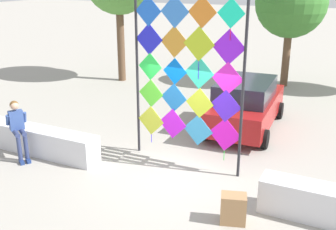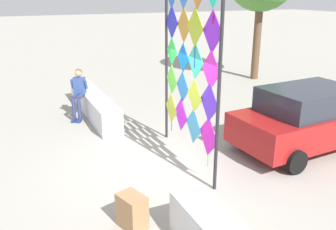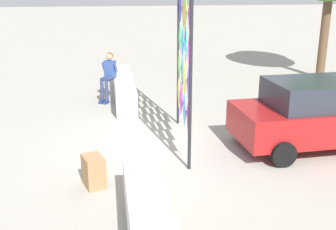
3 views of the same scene
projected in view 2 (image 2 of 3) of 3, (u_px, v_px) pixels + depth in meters
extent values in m
plane|color=#9E998E|center=(161.00, 167.00, 8.29)|extent=(120.00, 120.00, 0.00)
cube|color=silver|center=(93.00, 104.00, 11.76)|extent=(4.49, 0.61, 0.73)
cylinder|color=#232328|center=(166.00, 59.00, 9.31)|extent=(0.07, 0.07, 4.35)
cylinder|color=#232328|center=(219.00, 86.00, 6.68)|extent=(0.07, 0.07, 4.35)
cube|color=yellow|center=(171.00, 108.00, 9.32)|extent=(0.81, 0.08, 0.81)
cylinder|color=#2316E5|center=(172.00, 127.00, 9.49)|extent=(0.02, 0.02, 0.23)
cube|color=#D41DF9|center=(181.00, 115.00, 8.71)|extent=(0.81, 0.08, 0.82)
cube|color=#38A0E2|center=(194.00, 126.00, 8.07)|extent=(0.82, 0.09, 0.82)
cube|color=#EB16D1|center=(208.00, 136.00, 7.42)|extent=(0.85, 0.09, 0.85)
cylinder|color=#16E530|center=(208.00, 161.00, 7.61)|extent=(0.02, 0.02, 0.26)
cube|color=#5AE633|center=(172.00, 80.00, 9.07)|extent=(0.75, 0.08, 0.75)
cylinder|color=#B816E5|center=(172.00, 101.00, 9.25)|extent=(0.02, 0.02, 0.36)
cube|color=blue|center=(183.00, 87.00, 8.47)|extent=(0.75, 0.08, 0.75)
cylinder|color=orange|center=(183.00, 107.00, 8.64)|extent=(0.02, 0.02, 0.28)
cube|color=#CEE12F|center=(194.00, 96.00, 7.81)|extent=(0.76, 0.08, 0.76)
cube|color=#5122E4|center=(209.00, 103.00, 7.21)|extent=(0.81, 0.08, 0.81)
cube|color=#2CF151|center=(172.00, 51.00, 8.86)|extent=(0.71, 0.08, 0.71)
cylinder|color=#E516BE|center=(172.00, 71.00, 9.02)|extent=(0.02, 0.02, 0.28)
cube|color=blue|center=(183.00, 58.00, 8.22)|extent=(0.68, 0.07, 0.68)
cube|color=#2FD2AE|center=(195.00, 61.00, 7.61)|extent=(0.79, 0.08, 0.79)
cube|color=#F626D8|center=(211.00, 70.00, 6.97)|extent=(0.80, 0.08, 0.80)
cube|color=#2023D6|center=(172.00, 22.00, 8.65)|extent=(0.80, 0.08, 0.80)
cube|color=orange|center=(184.00, 25.00, 8.02)|extent=(0.78, 0.08, 0.78)
cube|color=#B3CE22|center=(195.00, 27.00, 7.39)|extent=(0.82, 0.09, 0.82)
cylinder|color=#3716E5|center=(195.00, 58.00, 7.60)|extent=(0.02, 0.02, 0.43)
cube|color=#8A1CF5|center=(212.00, 32.00, 6.75)|extent=(0.82, 0.09, 0.83)
cylinder|color=#7CE516|center=(212.00, 62.00, 6.93)|extent=(0.02, 0.02, 0.30)
cylinder|color=orange|center=(172.00, 15.00, 8.61)|extent=(0.02, 0.02, 0.29)
cylinder|color=#1687E5|center=(198.00, 16.00, 7.27)|extent=(0.02, 0.02, 0.24)
cylinder|color=#E5164B|center=(213.00, 16.00, 6.63)|extent=(0.02, 0.02, 0.27)
cylinder|color=navy|center=(74.00, 110.00, 11.12)|extent=(0.11, 0.11, 0.73)
cylinder|color=navy|center=(75.00, 96.00, 11.18)|extent=(0.41, 0.32, 0.13)
cube|color=navy|center=(74.00, 121.00, 11.17)|extent=(0.26, 0.21, 0.09)
cylinder|color=navy|center=(79.00, 110.00, 11.10)|extent=(0.11, 0.11, 0.73)
cylinder|color=navy|center=(81.00, 96.00, 11.16)|extent=(0.41, 0.32, 0.13)
cube|color=navy|center=(79.00, 121.00, 11.15)|extent=(0.26, 0.21, 0.09)
cube|color=#334C8C|center=(79.00, 85.00, 11.27)|extent=(0.36, 0.41, 0.52)
sphere|color=tan|center=(78.00, 73.00, 11.14)|extent=(0.22, 0.22, 0.22)
sphere|color=brown|center=(79.00, 72.00, 11.15)|extent=(0.22, 0.22, 0.22)
cylinder|color=#334C8C|center=(72.00, 84.00, 11.26)|extent=(0.19, 0.16, 0.31)
cylinder|color=#334C8C|center=(86.00, 84.00, 11.21)|extent=(0.19, 0.16, 0.31)
cube|color=maroon|center=(310.00, 123.00, 9.19)|extent=(1.99, 4.22, 0.74)
cube|color=#282D38|center=(310.00, 99.00, 8.91)|extent=(1.68, 2.39, 0.59)
cylinder|color=black|center=(318.00, 118.00, 10.67)|extent=(0.25, 0.56, 0.55)
cylinder|color=black|center=(244.00, 135.00, 9.43)|extent=(0.25, 0.56, 0.55)
cylinder|color=black|center=(295.00, 162.00, 7.95)|extent=(0.25, 0.56, 0.55)
cube|color=#9E754C|center=(132.00, 211.00, 6.10)|extent=(0.58, 0.48, 0.61)
cylinder|color=brown|center=(257.00, 39.00, 16.20)|extent=(0.34, 0.34, 3.60)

